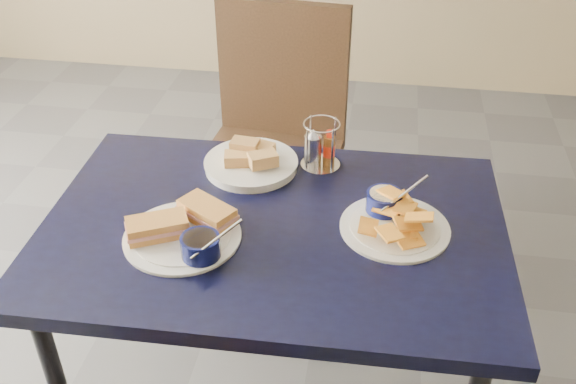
# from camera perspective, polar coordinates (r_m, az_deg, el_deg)

# --- Properties ---
(dining_table) EXTENTS (1.15, 0.78, 0.75)m
(dining_table) POSITION_cam_1_polar(r_m,az_deg,el_deg) (1.61, -1.28, -4.87)
(dining_table) COLOR black
(dining_table) RESTS_ON ground
(chair_far) EXTENTS (0.51, 0.49, 1.00)m
(chair_far) POSITION_cam_1_polar(r_m,az_deg,el_deg) (2.33, -1.31, 5.70)
(chair_far) COLOR black
(chair_far) RESTS_ON ground
(sandwich_plate) EXTENTS (0.30, 0.28, 0.12)m
(sandwich_plate) POSITION_cam_1_polar(r_m,az_deg,el_deg) (1.53, -9.07, -3.38)
(sandwich_plate) COLOR white
(sandwich_plate) RESTS_ON dining_table
(plantain_plate) EXTENTS (0.27, 0.27, 0.12)m
(plantain_plate) POSITION_cam_1_polar(r_m,az_deg,el_deg) (1.57, 9.24, -2.23)
(plantain_plate) COLOR white
(plantain_plate) RESTS_ON dining_table
(bread_basket) EXTENTS (0.25, 0.25, 0.07)m
(bread_basket) POSITION_cam_1_polar(r_m,az_deg,el_deg) (1.77, -3.29, 2.71)
(bread_basket) COLOR white
(bread_basket) RESTS_ON dining_table
(condiment_caddy) EXTENTS (0.11, 0.11, 0.14)m
(condiment_caddy) POSITION_cam_1_polar(r_m,az_deg,el_deg) (1.76, 2.79, 3.96)
(condiment_caddy) COLOR silver
(condiment_caddy) RESTS_ON dining_table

